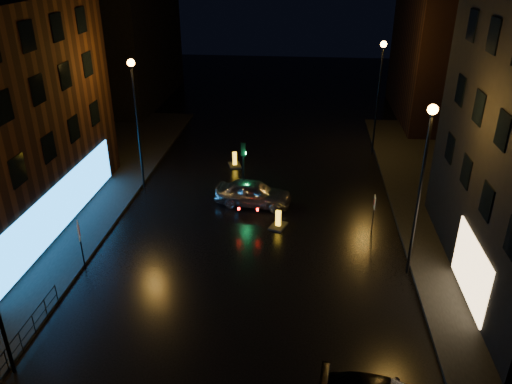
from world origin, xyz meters
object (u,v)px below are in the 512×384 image
at_px(traffic_signal, 244,185).
at_px(silver_hatchback, 253,193).
at_px(bollard_near, 278,223).
at_px(road_sign_right, 374,205).
at_px(road_sign_left, 79,235).
at_px(bollard_far, 235,163).

relative_size(traffic_signal, silver_hatchback, 0.75).
xyz_separation_m(silver_hatchback, bollard_near, (1.69, -2.61, -0.56)).
relative_size(bollard_near, road_sign_right, 0.63).
height_order(bollard_near, road_sign_left, road_sign_left).
height_order(bollard_near, bollard_far, bollard_far).
distance_m(bollard_far, road_sign_left, 14.78).
height_order(road_sign_left, road_sign_right, road_sign_left).
bearing_deg(silver_hatchback, road_sign_right, -102.78).
relative_size(silver_hatchback, bollard_far, 3.29).
height_order(traffic_signal, bollard_near, traffic_signal).
bearing_deg(road_sign_right, traffic_signal, -24.75).
relative_size(bollard_near, road_sign_left, 0.52).
bearing_deg(road_sign_left, silver_hatchback, 21.20).
height_order(traffic_signal, road_sign_left, traffic_signal).
height_order(traffic_signal, road_sign_right, traffic_signal).
bearing_deg(road_sign_right, silver_hatchback, -16.45).
bearing_deg(road_sign_right, bollard_far, -40.00).
relative_size(traffic_signal, road_sign_right, 1.62).
bearing_deg(road_sign_left, road_sign_right, -4.71).
distance_m(silver_hatchback, bollard_near, 3.15).
xyz_separation_m(bollard_far, road_sign_right, (8.89, -8.42, 1.37)).
xyz_separation_m(traffic_signal, road_sign_right, (7.70, -4.13, 1.10)).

